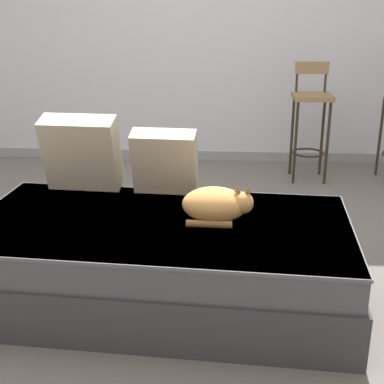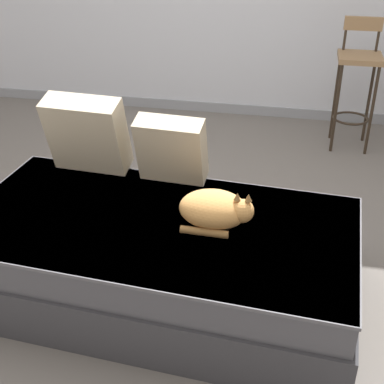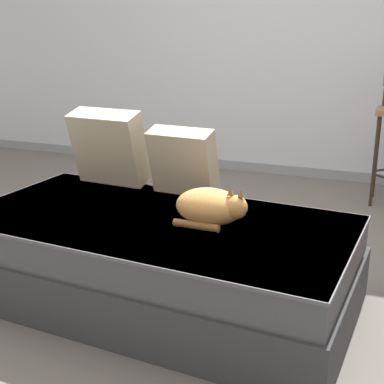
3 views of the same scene
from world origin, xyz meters
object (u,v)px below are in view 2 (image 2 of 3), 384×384
at_px(couch, 158,257).
at_px(cat, 216,210).
at_px(throw_pillow_middle, 172,150).
at_px(bar_stool_near_window, 357,74).
at_px(throw_pillow_corner, 87,134).

distance_m(couch, cat, 0.41).
bearing_deg(cat, throw_pillow_middle, 127.99).
distance_m(couch, bar_stool_near_window, 2.35).
distance_m(throw_pillow_middle, cat, 0.50).
bearing_deg(bar_stool_near_window, throw_pillow_middle, -122.06).
xyz_separation_m(throw_pillow_middle, bar_stool_near_window, (1.05, 1.68, -0.04)).
relative_size(throw_pillow_middle, bar_stool_near_window, 0.38).
bearing_deg(throw_pillow_middle, throw_pillow_corner, 176.06).
height_order(couch, cat, cat).
relative_size(couch, throw_pillow_middle, 5.23).
xyz_separation_m(cat, bar_stool_near_window, (0.75, 2.06, 0.07)).
height_order(couch, throw_pillow_middle, throw_pillow_middle).
height_order(throw_pillow_corner, throw_pillow_middle, throw_pillow_corner).
xyz_separation_m(couch, cat, (0.28, 0.02, 0.30)).
xyz_separation_m(couch, throw_pillow_corner, (-0.49, 0.43, 0.43)).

